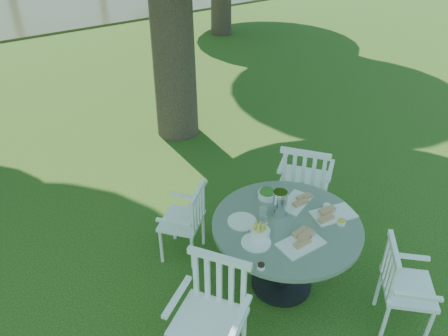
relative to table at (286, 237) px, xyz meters
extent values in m
plane|color=#1A380B|center=(-0.03, 0.70, -0.59)|extent=(140.00, 140.00, 0.00)
cylinder|color=black|center=(0.00, 0.00, -0.57)|extent=(0.56, 0.56, 0.04)
cylinder|color=black|center=(0.00, 0.00, -0.21)|extent=(0.12, 0.12, 0.67)
cylinder|color=slate|center=(0.00, 0.00, 0.14)|extent=(1.29, 1.29, 0.04)
cylinder|color=white|center=(1.13, 0.57, -0.34)|extent=(0.04, 0.04, 0.49)
cylinder|color=white|center=(0.87, 0.92, -0.34)|extent=(0.04, 0.04, 0.49)
cylinder|color=white|center=(0.82, 0.33, -0.34)|extent=(0.04, 0.04, 0.49)
cylinder|color=white|center=(0.56, 0.68, -0.34)|extent=(0.04, 0.04, 0.49)
cube|color=white|center=(0.84, 0.62, -0.07)|extent=(0.67, 0.68, 0.04)
cube|color=white|center=(0.67, 0.49, 0.16)|extent=(0.33, 0.43, 0.50)
cylinder|color=white|center=(-0.50, 1.14, -0.39)|extent=(0.03, 0.03, 0.40)
cylinder|color=white|center=(-0.77, 0.91, -0.39)|extent=(0.03, 0.03, 0.40)
cylinder|color=white|center=(-0.29, 0.90, -0.39)|extent=(0.03, 0.03, 0.40)
cylinder|color=white|center=(-0.57, 0.67, -0.39)|extent=(0.03, 0.03, 0.40)
cube|color=white|center=(-0.53, 0.90, -0.17)|extent=(0.55, 0.55, 0.04)
cube|color=white|center=(-0.42, 0.77, 0.02)|extent=(0.34, 0.29, 0.41)
cylinder|color=white|center=(-0.96, -0.01, -0.35)|extent=(0.04, 0.04, 0.48)
cylinder|color=white|center=(-0.73, -0.37, -0.35)|extent=(0.04, 0.04, 0.48)
cube|color=white|center=(-1.01, -0.29, -0.09)|extent=(0.64, 0.65, 0.04)
cube|color=white|center=(-0.83, -0.18, 0.13)|extent=(0.30, 0.43, 0.49)
cylinder|color=white|center=(0.51, -1.16, -0.38)|extent=(0.03, 0.03, 0.42)
cylinder|color=white|center=(0.77, -0.90, -0.38)|extent=(0.03, 0.03, 0.42)
cylinder|color=white|center=(0.27, -0.93, -0.38)|extent=(0.03, 0.03, 0.42)
cylinder|color=white|center=(0.53, -0.66, -0.38)|extent=(0.03, 0.03, 0.42)
cube|color=white|center=(0.52, -0.91, -0.15)|extent=(0.58, 0.58, 0.04)
cube|color=white|center=(0.38, -0.78, 0.05)|extent=(0.33, 0.33, 0.43)
cube|color=white|center=(-0.09, -0.26, 0.17)|extent=(0.37, 0.23, 0.01)
cube|color=white|center=(0.41, -0.15, 0.17)|extent=(0.42, 0.31, 0.01)
cube|color=white|center=(0.25, 0.17, 0.17)|extent=(0.40, 0.31, 0.01)
cylinder|color=white|center=(-0.37, -0.04, 0.16)|extent=(0.24, 0.24, 0.01)
cylinder|color=white|center=(-0.30, 0.24, 0.16)|extent=(0.25, 0.25, 0.01)
cylinder|color=white|center=(-0.29, 0.01, 0.19)|extent=(0.16, 0.16, 0.06)
cylinder|color=white|center=(0.10, 0.39, 0.19)|extent=(0.18, 0.18, 0.06)
cylinder|color=silver|center=(0.02, 0.13, 0.28)|extent=(0.12, 0.12, 0.25)
cylinder|color=white|center=(0.05, 0.12, 0.26)|extent=(0.08, 0.08, 0.21)
cylinder|color=white|center=(-0.13, 0.17, 0.22)|extent=(0.07, 0.07, 0.12)
cylinder|color=white|center=(-0.20, 0.08, 0.21)|extent=(0.07, 0.07, 0.11)
cylinder|color=white|center=(0.01, -0.25, 0.17)|extent=(0.06, 0.06, 0.03)
cylinder|color=white|center=(0.37, -0.27, 0.17)|extent=(0.07, 0.07, 0.03)
cylinder|color=white|center=(0.43, -0.05, 0.17)|extent=(0.07, 0.07, 0.03)
cylinder|color=white|center=(-0.52, -0.28, 0.17)|extent=(0.06, 0.06, 0.03)
camera|label=1|loc=(-2.11, -2.05, 2.57)|focal=35.00mm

